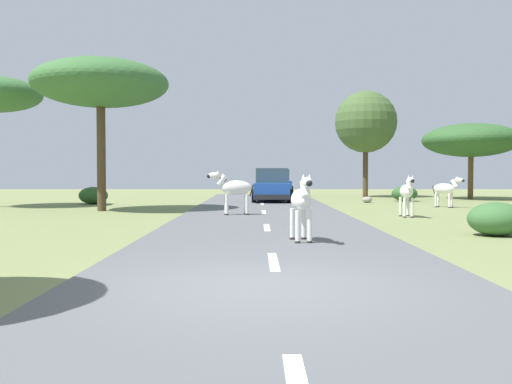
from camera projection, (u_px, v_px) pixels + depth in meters
The scene contains 16 objects.
ground_plane at pixel (263, 288), 7.79m from camera, with size 90.00×90.00×0.00m, color olive.
road at pixel (281, 286), 7.79m from camera, with size 6.00×64.00×0.05m, color #56595B.
lane_markings at pixel (284, 301), 6.79m from camera, with size 0.16×56.00×0.01m.
zebra_0 at pixel (304, 201), 12.56m from camera, with size 0.52×1.60×1.50m.
zebra_1 at pixel (236, 188), 20.49m from camera, with size 1.69×0.62×1.60m.
zebra_2 at pixel (448, 189), 25.46m from camera, with size 1.22×1.14×1.40m.
zebra_3 at pixel (410, 192), 20.00m from camera, with size 0.45×1.57×1.48m.
car_0 at pixel (278, 183), 36.95m from camera, with size 2.05×4.35×1.74m.
car_1 at pixel (274, 186), 30.06m from camera, with size 2.10×4.38×1.74m.
tree_1 at pixel (474, 140), 33.16m from camera, with size 5.58×5.58×4.42m.
tree_4 at pixel (103, 84), 23.13m from camera, with size 5.48×5.48×6.15m.
tree_7 at pixel (368, 122), 35.86m from camera, with size 3.89×3.89×6.70m.
bush_0 at pixel (407, 194), 30.94m from camera, with size 1.38×1.24×0.83m, color #2D5628.
bush_1 at pixel (96, 195), 28.22m from camera, with size 1.43×1.28×0.86m, color #2D5628.
bush_2 at pixel (499, 219), 14.17m from camera, with size 1.40×1.26×0.84m, color #386633.
rock_1 at pixel (370, 200), 29.55m from camera, with size 0.51×0.46×0.31m, color gray.
Camera 1 is at (-0.06, -7.74, 1.59)m, focal length 40.03 mm.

